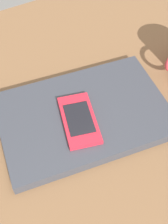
# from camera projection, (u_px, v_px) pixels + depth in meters

# --- Properties ---
(desk_surface) EXTENTS (1.20, 0.80, 0.03)m
(desk_surface) POSITION_uv_depth(u_px,v_px,m) (37.00, 132.00, 0.58)
(desk_surface) COLOR brown
(desk_surface) RESTS_ON ground
(laptop_closed) EXTENTS (0.35, 0.26, 0.02)m
(laptop_closed) POSITION_uv_depth(u_px,v_px,m) (84.00, 115.00, 0.57)
(laptop_closed) COLOR #33353D
(laptop_closed) RESTS_ON desk_surface
(cell_phone_on_laptop) EXTENTS (0.09, 0.13, 0.01)m
(cell_phone_on_laptop) POSITION_uv_depth(u_px,v_px,m) (79.00, 120.00, 0.54)
(cell_phone_on_laptop) COLOR red
(cell_phone_on_laptop) RESTS_ON laptop_closed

